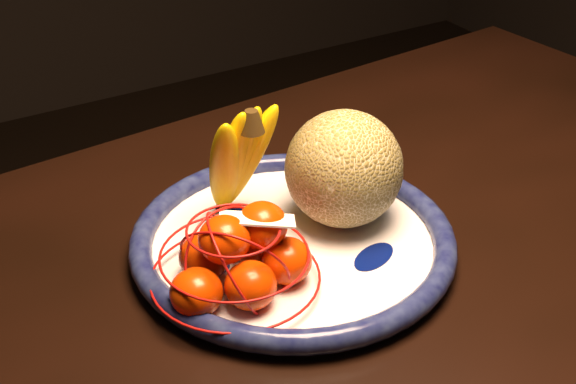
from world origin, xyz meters
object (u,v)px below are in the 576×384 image
fruit_bowl (293,241)px  banana_bunch (235,156)px  dining_table (313,384)px  mandarin_bag (239,258)px  cantaloupe (344,169)px

fruit_bowl → banana_bunch: size_ratio=2.23×
dining_table → fruit_bowl: fruit_bowl is taller
mandarin_bag → banana_bunch: bearing=63.2°
fruit_bowl → mandarin_bag: size_ratio=1.81×
banana_bunch → mandarin_bag: (-0.05, -0.11, -0.05)m
dining_table → cantaloupe: bearing=42.0°
dining_table → mandarin_bag: 0.15m
dining_table → mandarin_bag: mandarin_bag is taller
cantaloupe → banana_bunch: banana_bunch is taller
dining_table → fruit_bowl: (0.04, 0.11, 0.09)m
dining_table → mandarin_bag: bearing=114.3°
fruit_bowl → cantaloupe: 0.09m
dining_table → cantaloupe: size_ratio=12.32×
cantaloupe → banana_bunch: size_ratio=0.82×
cantaloupe → mandarin_bag: bearing=-163.2°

